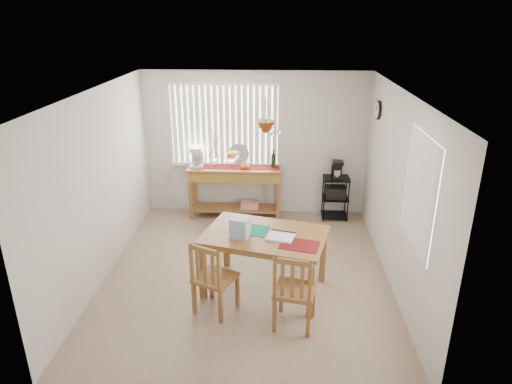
# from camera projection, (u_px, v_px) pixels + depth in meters

# --- Properties ---
(ground) EXTENTS (4.00, 4.50, 0.01)m
(ground) POSITION_uv_depth(u_px,v_px,m) (247.00, 274.00, 6.58)
(ground) COLOR tan
(room_shell) EXTENTS (4.20, 4.70, 2.70)m
(room_shell) POSITION_uv_depth(u_px,v_px,m) (247.00, 161.00, 5.97)
(room_shell) COLOR silver
(room_shell) RESTS_ON ground
(sideboard) EXTENTS (1.68, 0.47, 0.94)m
(sideboard) POSITION_uv_depth(u_px,v_px,m) (236.00, 180.00, 8.19)
(sideboard) COLOR brown
(sideboard) RESTS_ON ground
(sideboard_items) EXTENTS (1.59, 0.40, 0.72)m
(sideboard_items) POSITION_uv_depth(u_px,v_px,m) (219.00, 159.00, 8.08)
(sideboard_items) COLOR #65120D
(sideboard_items) RESTS_ON sideboard
(wire_cart) EXTENTS (0.46, 0.37, 0.78)m
(wire_cart) POSITION_uv_depth(u_px,v_px,m) (335.00, 194.00, 8.20)
(wire_cart) COLOR black
(wire_cart) RESTS_ON ground
(cart_items) EXTENTS (0.18, 0.22, 0.32)m
(cart_items) POSITION_uv_depth(u_px,v_px,m) (337.00, 170.00, 8.03)
(cart_items) COLOR black
(cart_items) RESTS_ON wire_cart
(dining_table) EXTENTS (1.76, 1.36, 0.83)m
(dining_table) POSITION_uv_depth(u_px,v_px,m) (265.00, 240.00, 5.95)
(dining_table) COLOR brown
(dining_table) RESTS_ON ground
(table_items) EXTENTS (1.18, 0.84, 0.27)m
(table_items) POSITION_uv_depth(u_px,v_px,m) (250.00, 230.00, 5.80)
(table_items) COLOR #167E5F
(table_items) RESTS_ON dining_table
(chair_left) EXTENTS (0.60, 0.60, 0.98)m
(chair_left) POSITION_uv_depth(u_px,v_px,m) (213.00, 278.00, 5.57)
(chair_left) COLOR brown
(chair_left) RESTS_ON ground
(chair_right) EXTENTS (0.55, 0.55, 1.00)m
(chair_right) POSITION_uv_depth(u_px,v_px,m) (294.00, 291.00, 5.29)
(chair_right) COLOR brown
(chair_right) RESTS_ON ground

